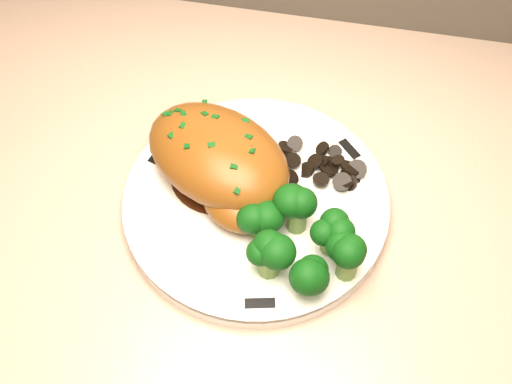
% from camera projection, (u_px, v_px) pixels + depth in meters
% --- Properties ---
extents(counter, '(2.13, 0.70, 1.04)m').
position_uv_depth(counter, '(168.00, 329.00, 1.11)').
color(counter, brown).
rests_on(counter, ground).
extents(plate, '(0.34, 0.34, 0.02)m').
position_uv_depth(plate, '(256.00, 202.00, 0.70)').
color(plate, white).
rests_on(plate, counter).
extents(rim_accent_0, '(0.03, 0.03, 0.00)m').
position_uv_depth(rim_accent_0, '(349.00, 149.00, 0.73)').
color(rim_accent_0, black).
rests_on(rim_accent_0, plate).
extents(rim_accent_1, '(0.02, 0.03, 0.00)m').
position_uv_depth(rim_accent_1, '(159.00, 154.00, 0.73)').
color(rim_accent_1, black).
rests_on(rim_accent_1, plate).
extents(rim_accent_2, '(0.03, 0.02, 0.00)m').
position_uv_depth(rim_accent_2, '(260.00, 303.00, 0.62)').
color(rim_accent_2, black).
rests_on(rim_accent_2, plate).
extents(gravy_pool, '(0.11, 0.11, 0.00)m').
position_uv_depth(gravy_pool, '(219.00, 174.00, 0.71)').
color(gravy_pool, '#3D1A0B').
rests_on(gravy_pool, plate).
extents(chicken_breast, '(0.21, 0.19, 0.07)m').
position_uv_depth(chicken_breast, '(220.00, 161.00, 0.68)').
color(chicken_breast, brown).
rests_on(chicken_breast, plate).
extents(mushroom_pile, '(0.08, 0.06, 0.02)m').
position_uv_depth(mushroom_pile, '(318.00, 164.00, 0.71)').
color(mushroom_pile, black).
rests_on(mushroom_pile, plate).
extents(broccoli_florets, '(0.13, 0.10, 0.05)m').
position_uv_depth(broccoli_florets, '(303.00, 241.00, 0.63)').
color(broccoli_florets, olive).
rests_on(broccoli_florets, plate).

